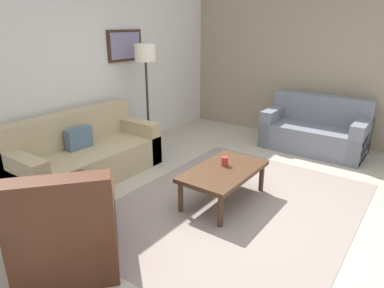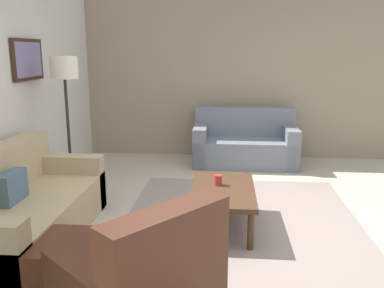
{
  "view_description": "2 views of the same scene",
  "coord_description": "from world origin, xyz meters",
  "px_view_note": "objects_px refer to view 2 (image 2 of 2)",
  "views": [
    {
      "loc": [
        -3.07,
        -1.61,
        2.01
      ],
      "look_at": [
        -0.12,
        0.54,
        0.69
      ],
      "focal_mm": 31.56,
      "sensor_mm": 36.0,
      "label": 1
    },
    {
      "loc": [
        -3.88,
        0.18,
        1.78
      ],
      "look_at": [
        -0.09,
        0.5,
        0.9
      ],
      "focal_mm": 37.99,
      "sensor_mm": 36.0,
      "label": 2
    }
  ],
  "objects_px": {
    "ottoman": "(76,265)",
    "coffee_table": "(223,193)",
    "framed_artwork": "(28,60)",
    "couch_main": "(17,213)",
    "lamp_standing": "(65,82)",
    "cup": "(218,180)",
    "couch_loveseat": "(245,145)"
  },
  "relations": [
    {
      "from": "ottoman",
      "to": "coffee_table",
      "type": "height_order",
      "value": "coffee_table"
    },
    {
      "from": "ottoman",
      "to": "framed_artwork",
      "type": "distance_m",
      "value": 2.76
    },
    {
      "from": "couch_main",
      "to": "framed_artwork",
      "type": "height_order",
      "value": "framed_artwork"
    },
    {
      "from": "ottoman",
      "to": "lamp_standing",
      "type": "distance_m",
      "value": 2.46
    },
    {
      "from": "couch_main",
      "to": "coffee_table",
      "type": "bearing_deg",
      "value": -74.41
    },
    {
      "from": "coffee_table",
      "to": "cup",
      "type": "height_order",
      "value": "cup"
    },
    {
      "from": "cup",
      "to": "lamp_standing",
      "type": "height_order",
      "value": "lamp_standing"
    },
    {
      "from": "ottoman",
      "to": "coffee_table",
      "type": "xyz_separation_m",
      "value": [
        1.25,
        -1.09,
        0.16
      ]
    },
    {
      "from": "couch_main",
      "to": "framed_artwork",
      "type": "distance_m",
      "value": 1.92
    },
    {
      "from": "couch_main",
      "to": "lamp_standing",
      "type": "height_order",
      "value": "lamp_standing"
    },
    {
      "from": "couch_loveseat",
      "to": "ottoman",
      "type": "bearing_deg",
      "value": 159.11
    },
    {
      "from": "coffee_table",
      "to": "framed_artwork",
      "type": "height_order",
      "value": "framed_artwork"
    },
    {
      "from": "couch_loveseat",
      "to": "coffee_table",
      "type": "bearing_deg",
      "value": 172.54
    },
    {
      "from": "lamp_standing",
      "to": "framed_artwork",
      "type": "bearing_deg",
      "value": 89.47
    },
    {
      "from": "lamp_standing",
      "to": "couch_main",
      "type": "bearing_deg",
      "value": 178.82
    },
    {
      "from": "ottoman",
      "to": "cup",
      "type": "relative_size",
      "value": 5.28
    },
    {
      "from": "coffee_table",
      "to": "couch_main",
      "type": "bearing_deg",
      "value": 105.59
    },
    {
      "from": "cup",
      "to": "couch_loveseat",
      "type": "bearing_deg",
      "value": -9.01
    },
    {
      "from": "couch_main",
      "to": "couch_loveseat",
      "type": "xyz_separation_m",
      "value": [
        2.97,
        -2.22,
        0.0
      ]
    },
    {
      "from": "couch_main",
      "to": "coffee_table",
      "type": "distance_m",
      "value": 1.98
    },
    {
      "from": "couch_loveseat",
      "to": "cup",
      "type": "relative_size",
      "value": 15.04
    },
    {
      "from": "framed_artwork",
      "to": "lamp_standing",
      "type": "bearing_deg",
      "value": -90.53
    },
    {
      "from": "couch_loveseat",
      "to": "cup",
      "type": "bearing_deg",
      "value": 170.99
    },
    {
      "from": "cup",
      "to": "framed_artwork",
      "type": "bearing_deg",
      "value": 73.98
    },
    {
      "from": "ottoman",
      "to": "framed_artwork",
      "type": "xyz_separation_m",
      "value": [
        1.99,
        1.23,
        1.47
      ]
    },
    {
      "from": "ottoman",
      "to": "coffee_table",
      "type": "distance_m",
      "value": 1.66
    },
    {
      "from": "ottoman",
      "to": "couch_loveseat",
      "type": "bearing_deg",
      "value": -20.89
    },
    {
      "from": "couch_loveseat",
      "to": "lamp_standing",
      "type": "xyz_separation_m",
      "value": [
        -1.69,
        2.2,
        1.11
      ]
    },
    {
      "from": "cup",
      "to": "framed_artwork",
      "type": "height_order",
      "value": "framed_artwork"
    },
    {
      "from": "coffee_table",
      "to": "framed_artwork",
      "type": "xyz_separation_m",
      "value": [
        0.75,
        2.31,
        1.31
      ]
    },
    {
      "from": "cup",
      "to": "lamp_standing",
      "type": "distance_m",
      "value": 2.16
    },
    {
      "from": "couch_main",
      "to": "framed_artwork",
      "type": "relative_size",
      "value": 2.87
    }
  ]
}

